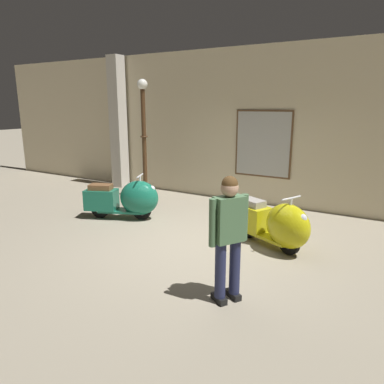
# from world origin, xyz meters

# --- Properties ---
(ground_plane) EXTENTS (60.00, 60.00, 0.00)m
(ground_plane) POSITION_xyz_m (0.00, 0.00, 0.00)
(ground_plane) COLOR gray
(showroom_back_wall) EXTENTS (18.00, 0.63, 3.67)m
(showroom_back_wall) POSITION_xyz_m (-0.14, 3.28, 1.83)
(showroom_back_wall) COLOR beige
(showroom_back_wall) RESTS_ON ground
(scooter_0) EXTENTS (1.61, 1.00, 0.95)m
(scooter_0) POSITION_xyz_m (-1.95, 0.62, 0.43)
(scooter_0) COLOR black
(scooter_0) RESTS_ON ground
(scooter_1) EXTENTS (1.60, 1.05, 0.95)m
(scooter_1) POSITION_xyz_m (1.22, 0.62, 0.43)
(scooter_1) COLOR black
(scooter_1) RESTS_ON ground
(lamppost) EXTENTS (0.28, 0.28, 2.96)m
(lamppost) POSITION_xyz_m (-2.72, 2.23, 1.50)
(lamppost) COLOR #472D19
(lamppost) RESTS_ON ground
(visitor_0) EXTENTS (0.38, 0.46, 1.57)m
(visitor_0) POSITION_xyz_m (1.23, -1.28, 0.91)
(visitor_0) COLOR black
(visitor_0) RESTS_ON ground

